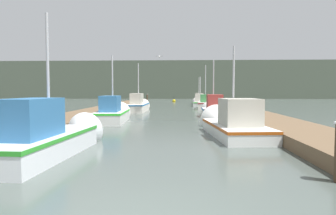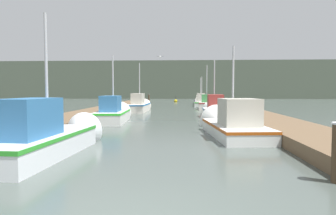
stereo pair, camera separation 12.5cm
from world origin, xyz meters
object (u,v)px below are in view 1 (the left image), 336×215
object	(u,v)px
fishing_boat_1	(230,124)
fishing_boat_2	(114,113)
fishing_boat_5	(205,104)
fishing_boat_0	(51,136)
mooring_piling_2	(101,112)
fishing_boat_7	(199,101)
seagull_lead	(159,57)
channel_buoy	(174,101)
fishing_boat_3	(213,109)
mooring_piling_1	(56,123)
mooring_piling_3	(147,98)
fishing_boat_6	(200,102)
fishing_boat_4	(139,105)

from	to	relation	value
fishing_boat_1	fishing_boat_2	xyz separation A→B (m)	(-6.00, 4.68, 0.06)
fishing_boat_1	fishing_boat_5	xyz separation A→B (m)	(0.28, 16.64, 0.03)
fishing_boat_0	mooring_piling_2	bearing A→B (deg)	99.79
fishing_boat_5	fishing_boat_7	world-z (taller)	fishing_boat_5
fishing_boat_1	mooring_piling_2	bearing A→B (deg)	137.31
fishing_boat_0	seagull_lead	world-z (taller)	seagull_lead
fishing_boat_0	fishing_boat_5	bearing A→B (deg)	76.89
mooring_piling_2	fishing_boat_1	bearing A→B (deg)	-36.79
fishing_boat_5	channel_buoy	xyz separation A→B (m)	(-3.45, 15.99, -0.30)
fishing_boat_2	channel_buoy	size ratio (longest dim) A/B	4.99
fishing_boat_0	fishing_boat_3	size ratio (longest dim) A/B	0.86
fishing_boat_7	mooring_piling_1	bearing A→B (deg)	-104.39
fishing_boat_2	fishing_boat_3	size ratio (longest dim) A/B	0.80
fishing_boat_7	mooring_piling_3	distance (m)	8.55
fishing_boat_1	mooring_piling_3	distance (m)	31.90
fishing_boat_6	fishing_boat_7	size ratio (longest dim) A/B	1.01
mooring_piling_2	seagull_lead	size ratio (longest dim) A/B	1.79
fishing_boat_6	mooring_piling_2	xyz separation A→B (m)	(-7.00, -16.88, 0.13)
mooring_piling_1	mooring_piling_3	size ratio (longest dim) A/B	0.83
fishing_boat_5	seagull_lead	bearing A→B (deg)	-115.53
fishing_boat_2	seagull_lead	bearing A→B (deg)	60.63
fishing_boat_4	mooring_piling_3	xyz separation A→B (m)	(-1.34, 18.10, 0.11)
fishing_boat_1	fishing_boat_5	bearing A→B (deg)	83.14
fishing_boat_6	mooring_piling_2	world-z (taller)	fishing_boat_6
fishing_boat_3	fishing_boat_7	xyz separation A→B (m)	(0.01, 17.68, -0.02)
fishing_boat_2	fishing_boat_4	size ratio (longest dim) A/B	0.89
fishing_boat_0	fishing_boat_3	bearing A→B (deg)	68.74
fishing_boat_4	mooring_piling_3	distance (m)	18.15
mooring_piling_2	fishing_boat_0	bearing A→B (deg)	-83.17
mooring_piling_2	seagull_lead	world-z (taller)	seagull_lead
fishing_boat_7	channel_buoy	bearing A→B (deg)	119.97
mooring_piling_3	mooring_piling_1	bearing A→B (deg)	-89.97
fishing_boat_2	mooring_piling_3	bearing A→B (deg)	89.01
fishing_boat_0	seagull_lead	xyz separation A→B (m)	(2.08, 13.73, 3.74)
fishing_boat_1	mooring_piling_1	distance (m)	7.10
mooring_piling_2	fishing_boat_3	bearing A→B (deg)	28.32
fishing_boat_4	fishing_boat_5	world-z (taller)	fishing_boat_5
fishing_boat_5	mooring_piling_3	xyz separation A→B (m)	(-7.34, 14.47, 0.16)
fishing_boat_1	mooring_piling_1	size ratio (longest dim) A/B	5.81
fishing_boat_0	mooring_piling_2	xyz separation A→B (m)	(-1.13, 9.43, -0.01)
fishing_boat_6	fishing_boat_7	xyz separation A→B (m)	(0.11, 4.62, 0.03)
mooring_piling_1	mooring_piling_3	bearing A→B (deg)	90.03
channel_buoy	fishing_boat_2	bearing A→B (deg)	-95.78
mooring_piling_2	channel_buoy	world-z (taller)	mooring_piling_2
fishing_boat_5	fishing_boat_7	xyz separation A→B (m)	(-0.05, 10.00, -0.04)
fishing_boat_3	mooring_piling_1	xyz separation A→B (m)	(-7.26, -9.85, 0.08)
fishing_boat_0	fishing_boat_7	xyz separation A→B (m)	(5.98, 30.93, -0.11)
fishing_boat_2	fishing_boat_6	xyz separation A→B (m)	(6.11, 17.34, -0.10)
fishing_boat_5	fishing_boat_0	bearing A→B (deg)	-102.87
mooring_piling_2	seagull_lead	bearing A→B (deg)	53.23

